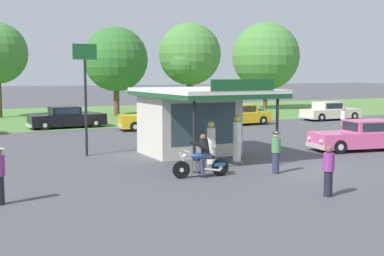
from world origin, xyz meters
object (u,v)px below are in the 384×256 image
(parked_car_back_row_centre_right, at_px, (158,119))
(roadside_pole_sign, at_px, (85,80))
(featured_classic_sedan, at_px, (363,136))
(bystander_standing_back_lot, at_px, (329,170))
(bystander_strolling_foreground, at_px, (276,151))
(motorcycle_with_rider, at_px, (202,159))
(parked_car_back_row_far_right, at_px, (67,118))
(gas_pump_offside, at_px, (237,141))
(gas_pump_nearside, at_px, (211,145))
(parked_car_back_row_centre, at_px, (238,116))
(bystander_chatting_near_pumps, at_px, (343,119))
(parked_car_back_row_centre_left, at_px, (330,112))

(parked_car_back_row_centre_right, xyz_separation_m, roadside_pole_sign, (-7.26, -8.84, 2.74))
(featured_classic_sedan, relative_size, bystander_standing_back_lot, 3.48)
(bystander_standing_back_lot, relative_size, bystander_strolling_foreground, 0.99)
(motorcycle_with_rider, relative_size, parked_car_back_row_far_right, 0.40)
(featured_classic_sedan, bearing_deg, motorcycle_with_rider, -166.81)
(gas_pump_offside, bearing_deg, parked_car_back_row_centre_right, 81.04)
(gas_pump_nearside, xyz_separation_m, motorcycle_with_rider, (-1.43, -1.91, -0.18))
(motorcycle_with_rider, height_order, parked_car_back_row_centre, motorcycle_with_rider)
(gas_pump_offside, xyz_separation_m, featured_classic_sedan, (7.61, 0.49, -0.25))
(roadside_pole_sign, bearing_deg, bystander_chatting_near_pumps, 6.58)
(parked_car_back_row_centre_left, relative_size, parked_car_back_row_far_right, 0.95)
(parked_car_back_row_centre_left, height_order, bystander_standing_back_lot, bystander_standing_back_lot)
(roadside_pole_sign, bearing_deg, bystander_strolling_foreground, -54.63)
(bystander_chatting_near_pumps, bearing_deg, bystander_strolling_foreground, -142.14)
(gas_pump_offside, relative_size, bystander_standing_back_lot, 1.29)
(gas_pump_offside, xyz_separation_m, parked_car_back_row_centre, (8.74, 14.01, -0.24))
(motorcycle_with_rider, distance_m, bystander_standing_back_lot, 4.83)
(bystander_chatting_near_pumps, relative_size, bystander_strolling_foreground, 1.02)
(parked_car_back_row_centre, bearing_deg, gas_pump_offside, -121.98)
(gas_pump_offside, bearing_deg, roadside_pole_sign, 136.36)
(gas_pump_nearside, height_order, parked_car_back_row_centre_left, gas_pump_nearside)
(parked_car_back_row_centre_left, height_order, parked_car_back_row_centre, parked_car_back_row_centre)
(gas_pump_nearside, bearing_deg, parked_car_back_row_centre_left, 36.87)
(gas_pump_offside, relative_size, featured_classic_sedan, 0.37)
(bystander_chatting_near_pumps, bearing_deg, parked_car_back_row_centre, 116.10)
(gas_pump_nearside, relative_size, parked_car_back_row_centre_right, 0.33)
(featured_classic_sedan, relative_size, parked_car_back_row_centre_right, 0.98)
(gas_pump_nearside, relative_size, parked_car_back_row_centre, 0.37)
(featured_classic_sedan, xyz_separation_m, parked_car_back_row_centre_left, (10.03, 13.66, -0.01))
(motorcycle_with_rider, height_order, roadside_pole_sign, roadside_pole_sign)
(motorcycle_with_rider, bearing_deg, parked_car_back_row_far_right, 91.17)
(bystander_strolling_foreground, xyz_separation_m, roadside_pole_sign, (-5.25, 7.40, 2.61))
(bystander_standing_back_lot, bearing_deg, parked_car_back_row_far_right, 95.92)
(parked_car_back_row_centre, bearing_deg, parked_car_back_row_centre_right, -177.31)
(bystander_chatting_near_pumps, bearing_deg, bystander_standing_back_lot, -134.34)
(motorcycle_with_rider, bearing_deg, parked_car_back_row_centre, 54.38)
(motorcycle_with_rider, height_order, parked_car_back_row_far_right, motorcycle_with_rider)
(featured_classic_sedan, bearing_deg, roadside_pole_sign, 161.04)
(featured_classic_sedan, bearing_deg, parked_car_back_row_centre_left, 53.71)
(gas_pump_nearside, xyz_separation_m, gas_pump_offside, (1.23, 0.00, 0.09))
(parked_car_back_row_centre_left, height_order, bystander_chatting_near_pumps, bystander_chatting_near_pumps)
(parked_car_back_row_centre, height_order, bystander_strolling_foreground, bystander_strolling_foreground)
(gas_pump_offside, distance_m, parked_car_back_row_far_right, 17.87)
(bystander_chatting_near_pumps, height_order, bystander_strolling_foreground, bystander_chatting_near_pumps)
(parked_car_back_row_centre, height_order, roadside_pole_sign, roadside_pole_sign)
(gas_pump_offside, xyz_separation_m, parked_car_back_row_centre_right, (2.16, 13.70, -0.21))
(bystander_chatting_near_pumps, bearing_deg, roadside_pole_sign, -173.42)
(parked_car_back_row_centre_right, relative_size, roadside_pole_sign, 1.10)
(gas_pump_offside, bearing_deg, parked_car_back_row_far_right, 99.85)
(parked_car_back_row_far_right, bearing_deg, bystander_standing_back_lot, -84.08)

